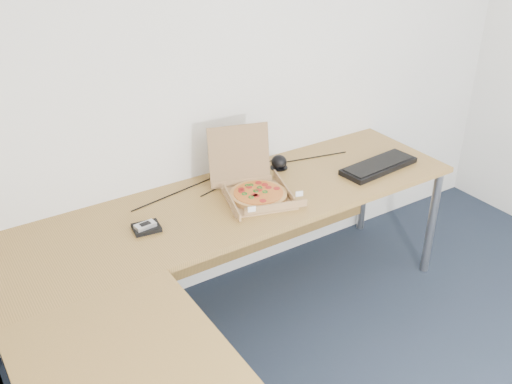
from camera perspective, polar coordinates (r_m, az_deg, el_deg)
desk at (r=2.55m, az=-3.37°, el=-7.33°), size 2.50×2.20×0.73m
pizza_box at (r=2.99m, az=0.03°, el=0.17°), size 0.33×0.38×0.33m
drinking_glass at (r=3.20m, az=-1.18°, el=2.50°), size 0.06×0.06×0.11m
keyboard at (r=3.38m, az=11.94°, el=2.51°), size 0.49×0.21×0.03m
wallet at (r=2.78m, az=-10.71°, el=-3.47°), size 0.14×0.12×0.02m
phone at (r=2.76m, az=-10.82°, el=-3.25°), size 0.10×0.06×0.02m
dome_speaker at (r=3.30m, az=2.28°, el=3.04°), size 0.10×0.10×0.08m
cable_bundle at (r=3.21m, az=-1.59°, el=1.52°), size 0.66×0.13×0.01m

